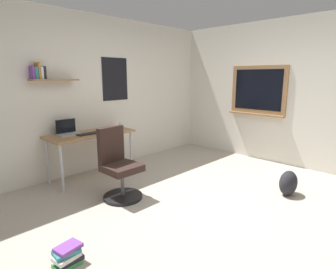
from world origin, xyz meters
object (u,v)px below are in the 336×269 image
(desk, at_px, (91,138))
(computer_mouse, at_px, (105,131))
(backpack, at_px, (288,183))
(office_chair, at_px, (119,168))
(keyboard, at_px, (89,134))
(laptop, at_px, (68,131))
(coffee_mug, at_px, (121,126))
(book_stack_on_floor, at_px, (68,256))

(desk, relative_size, computer_mouse, 12.87)
(backpack, bearing_deg, office_chair, 135.98)
(office_chair, height_order, keyboard, office_chair)
(laptop, height_order, computer_mouse, laptop)
(keyboard, distance_m, coffee_mug, 0.64)
(laptop, xyz_separation_m, computer_mouse, (0.51, -0.22, -0.04))
(keyboard, height_order, computer_mouse, computer_mouse)
(office_chair, bearing_deg, book_stack_on_floor, -144.40)
(keyboard, distance_m, backpack, 2.98)
(office_chair, bearing_deg, backpack, -44.02)
(backpack, bearing_deg, coffee_mug, 110.59)
(desk, height_order, backpack, desk)
(desk, height_order, office_chair, office_chair)
(keyboard, relative_size, coffee_mug, 4.02)
(desk, xyz_separation_m, coffee_mug, (0.57, -0.02, 0.13))
(coffee_mug, bearing_deg, keyboard, -175.50)
(computer_mouse, bearing_deg, desk, 161.03)
(laptop, xyz_separation_m, keyboard, (0.23, -0.22, -0.04))
(office_chair, xyz_separation_m, computer_mouse, (0.36, 0.86, 0.34))
(office_chair, height_order, backpack, office_chair)
(desk, bearing_deg, coffee_mug, -2.34)
(office_chair, relative_size, backpack, 2.77)
(office_chair, bearing_deg, keyboard, 84.72)
(office_chair, relative_size, coffee_mug, 10.33)
(office_chair, bearing_deg, computer_mouse, 67.25)
(keyboard, xyz_separation_m, backpack, (1.58, -2.46, -0.57))
(coffee_mug, bearing_deg, desk, 177.66)
(desk, bearing_deg, computer_mouse, -18.97)
(office_chair, height_order, coffee_mug, office_chair)
(laptop, height_order, keyboard, laptop)
(desk, xyz_separation_m, backpack, (1.51, -2.53, -0.48))
(desk, xyz_separation_m, book_stack_on_floor, (-1.28, -1.74, -0.56))
(laptop, distance_m, book_stack_on_floor, 2.23)
(laptop, height_order, coffee_mug, laptop)
(computer_mouse, xyz_separation_m, coffee_mug, (0.36, 0.05, 0.03))
(desk, bearing_deg, office_chair, -98.93)
(desk, xyz_separation_m, laptop, (-0.30, 0.14, 0.14))
(office_chair, xyz_separation_m, coffee_mug, (0.72, 0.91, 0.37))
(desk, distance_m, laptop, 0.36)
(keyboard, distance_m, computer_mouse, 0.28)
(backpack, bearing_deg, laptop, 124.14)
(keyboard, bearing_deg, office_chair, -95.28)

